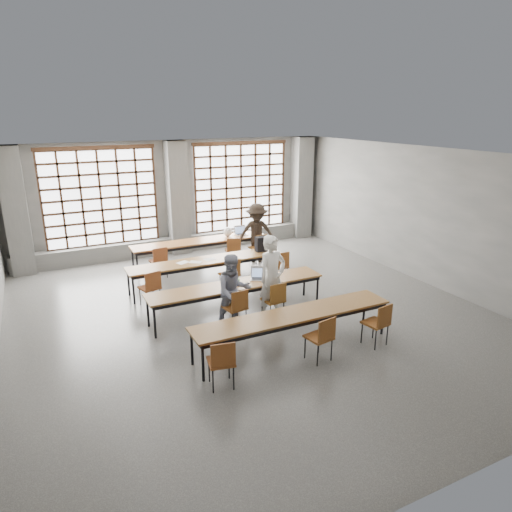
{
  "coord_description": "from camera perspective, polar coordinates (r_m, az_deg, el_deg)",
  "views": [
    {
      "loc": [
        -4.01,
        -8.44,
        4.35
      ],
      "look_at": [
        0.34,
        0.4,
        1.2
      ],
      "focal_mm": 32.0,
      "sensor_mm": 36.0,
      "label": 1
    }
  ],
  "objects": [
    {
      "name": "chair_back_right",
      "position": [
        13.53,
        0.39,
        1.36
      ],
      "size": [
        0.5,
        0.5,
        0.88
      ],
      "color": "brown",
      "rests_on": "floor"
    },
    {
      "name": "phone",
      "position": [
        9.98,
        -1.2,
        -3.49
      ],
      "size": [
        0.14,
        0.1,
        0.01
      ],
      "primitive_type": "cube",
      "rotation": [
        0.0,
        0.0,
        0.35
      ],
      "color": "black",
      "rests_on": "desk_row_c"
    },
    {
      "name": "paper_sheet_c",
      "position": [
        11.68,
        -5.79,
        -0.4
      ],
      "size": [
        0.33,
        0.25,
        0.0
      ],
      "primitive_type": "cube",
      "rotation": [
        0.0,
        0.0,
        0.16
      ],
      "color": "white",
      "rests_on": "desk_row_b"
    },
    {
      "name": "mouse",
      "position": [
        10.37,
        2.47,
        -2.6
      ],
      "size": [
        0.1,
        0.07,
        0.04
      ],
      "primitive_type": "ellipsoid",
      "rotation": [
        0.0,
        0.0,
        -0.09
      ],
      "color": "silver",
      "rests_on": "desk_row_c"
    },
    {
      "name": "chair_mid_right",
      "position": [
        11.88,
        3.02,
        -1.01
      ],
      "size": [
        0.43,
        0.44,
        0.88
      ],
      "color": "brown",
      "rests_on": "floor"
    },
    {
      "name": "window_left",
      "position": [
        14.19,
        -18.82,
        6.85
      ],
      "size": [
        3.32,
        0.12,
        3.0
      ],
      "color": "white",
      "rests_on": "wall_back"
    },
    {
      "name": "laptop_back",
      "position": [
        13.99,
        -1.92,
        3.0
      ],
      "size": [
        0.38,
        0.33,
        0.26
      ],
      "color": "#B7B7BC",
      "rests_on": "desk_row_a"
    },
    {
      "name": "desk_row_a",
      "position": [
        13.45,
        -6.99,
        1.7
      ],
      "size": [
        4.0,
        0.7,
        0.73
      ],
      "color": "brown",
      "rests_on": "floor"
    },
    {
      "name": "chair_back_mid",
      "position": [
        13.19,
        -2.86,
        0.91
      ],
      "size": [
        0.51,
        0.51,
        0.88
      ],
      "color": "brown",
      "rests_on": "floor"
    },
    {
      "name": "paper_sheet_a",
      "position": [
        11.52,
        -9.14,
        -0.81
      ],
      "size": [
        0.36,
        0.31,
        0.0
      ],
      "primitive_type": "cube",
      "rotation": [
        0.0,
        0.0,
        0.41
      ],
      "color": "white",
      "rests_on": "desk_row_b"
    },
    {
      "name": "column_right",
      "position": [
        16.3,
        5.7,
        8.48
      ],
      "size": [
        0.6,
        0.55,
        3.5
      ],
      "primitive_type": "cube",
      "color": "#5A5A58",
      "rests_on": "floor"
    },
    {
      "name": "chair_mid_left",
      "position": [
        10.74,
        -13.0,
        -3.55
      ],
      "size": [
        0.51,
        0.51,
        0.88
      ],
      "color": "brown",
      "rests_on": "floor"
    },
    {
      "name": "student_back",
      "position": [
        13.54,
        0.09,
        2.89
      ],
      "size": [
        1.3,
        1.04,
        1.76
      ],
      "primitive_type": "imported",
      "rotation": [
        0.0,
        0.0,
        -0.39
      ],
      "color": "black",
      "rests_on": "floor"
    },
    {
      "name": "column_mid",
      "position": [
        14.47,
        -9.77,
        7.14
      ],
      "size": [
        0.6,
        0.55,
        3.5
      ],
      "primitive_type": "cube",
      "color": "#5A5A58",
      "rests_on": "floor"
    },
    {
      "name": "wall_back",
      "position": [
        14.74,
        -10.09,
        7.31
      ],
      "size": [
        10.0,
        0.0,
        10.0
      ],
      "primitive_type": "plane",
      "rotation": [
        1.57,
        0.0,
        0.0
      ],
      "color": "#595956",
      "rests_on": "floor"
    },
    {
      "name": "column_left",
      "position": [
        13.91,
        -27.84,
        4.91
      ],
      "size": [
        0.6,
        0.55,
        3.5
      ],
      "primitive_type": "cube",
      "color": "#5A5A58",
      "rests_on": "floor"
    },
    {
      "name": "red_pouch",
      "position": [
        7.62,
        -4.41,
        -12.7
      ],
      "size": [
        0.21,
        0.13,
        0.06
      ],
      "primitive_type": "cube",
      "rotation": [
        0.0,
        0.0,
        0.26
      ],
      "color": "maroon",
      "rests_on": "chair_near_left"
    },
    {
      "name": "plastic_bag",
      "position": [
        13.74,
        -3.55,
        3.05
      ],
      "size": [
        0.27,
        0.23,
        0.29
      ],
      "primitive_type": "ellipsoid",
      "rotation": [
        0.0,
        0.0,
        0.07
      ],
      "color": "white",
      "rests_on": "desk_row_a"
    },
    {
      "name": "sill_ledge",
      "position": [
        14.89,
        -9.56,
        1.5
      ],
      "size": [
        9.8,
        0.35,
        0.5
      ],
      "primitive_type": "cube",
      "color": "#5A5A58",
      "rests_on": "floor"
    },
    {
      "name": "green_box",
      "position": [
        10.03,
        -2.83,
        -3.16
      ],
      "size": [
        0.26,
        0.11,
        0.09
      ],
      "primitive_type": "cube",
      "rotation": [
        0.0,
        0.0,
        -0.09
      ],
      "color": "green",
      "rests_on": "desk_row_c"
    },
    {
      "name": "paper_sheet_b",
      "position": [
        11.51,
        -7.57,
        -0.74
      ],
      "size": [
        0.36,
        0.34,
        0.0
      ],
      "primitive_type": "cube",
      "rotation": [
        0.0,
        0.0,
        -0.6
      ],
      "color": "white",
      "rests_on": "desk_row_b"
    },
    {
      "name": "ceiling",
      "position": [
        9.38,
        -0.82,
        12.53
      ],
      "size": [
        11.0,
        11.0,
        0.0
      ],
      "primitive_type": "plane",
      "rotation": [
        3.14,
        0.0,
        0.0
      ],
      "color": "silver",
      "rests_on": "floor"
    },
    {
      "name": "chair_front_left",
      "position": [
        9.44,
        -2.42,
        -6.13
      ],
      "size": [
        0.48,
        0.48,
        0.88
      ],
      "color": "brown",
      "rests_on": "floor"
    },
    {
      "name": "chair_mid_centre",
      "position": [
        11.3,
        -3.15,
        -2.01
      ],
      "size": [
        0.49,
        0.49,
        0.88
      ],
      "color": "brown",
      "rests_on": "floor"
    },
    {
      "name": "wall_right",
      "position": [
        12.61,
        20.27,
        4.74
      ],
      "size": [
        0.0,
        11.0,
        11.0
      ],
      "primitive_type": "plane",
      "rotation": [
        1.57,
        0.0,
        -1.57
      ],
      "color": "#595956",
      "rests_on": "floor"
    },
    {
      "name": "desk_row_b",
      "position": [
        11.67,
        -6.24,
        -0.78
      ],
      "size": [
        4.0,
        0.7,
        0.73
      ],
      "color": "brown",
      "rests_on": "floor"
    },
    {
      "name": "student_male",
      "position": [
        9.75,
        2.03,
        -2.76
      ],
      "size": [
        0.76,
        0.58,
        1.88
      ],
      "primitive_type": "imported",
      "rotation": [
        0.0,
        0.0,
        0.21
      ],
      "color": "white",
      "rests_on": "floor"
    },
    {
      "name": "window_right",
      "position": [
        15.4,
        -1.9,
        8.58
      ],
      "size": [
        3.32,
        0.12,
        3.0
      ],
      "color": "white",
      "rests_on": "wall_back"
    },
    {
      "name": "laptop_front",
      "position": [
        10.29,
        0.33,
        -2.49
      ],
      "size": [
        0.46,
        0.44,
        0.26
      ],
      "color": "#B0B0B4",
      "rests_on": "desk_row_c"
    },
    {
      "name": "chair_front_right",
      "position": [
        9.8,
        2.39,
        -5.19
      ],
      "size": [
        0.45,
        0.46,
        0.88
      ],
      "color": "brown",
      "rests_on": "floor"
    },
    {
      "name": "floor",
      "position": [
        10.31,
        -0.74,
        -7.23
      ],
      "size": [
        11.0,
        11.0,
        0.0
      ],
      "primitive_type": "plane",
      "color": "#4D4D4A",
      "rests_on": "ground"
    },
    {
      "name": "desk_row_c",
      "position": [
        10.02,
        -2.38,
        -3.86
      ],
      "size": [
        4.0,
        0.7,
        0.73
      ],
      "color": "brown",
      "rests_on": "floor"
    },
    {
      "name": "chair_near_left",
      "position": [
        7.53,
        -4.29,
        -12.76
      ],
      "size": [
        0.49,
        0.49,
        0.88
      ],
      "color": "brown",
      "rests_on": "floor"
    },
    {
      "name": "desk_row_d",
      "position": [
        8.65,
        4.76,
        -7.56
      ],
      "size": [
        4.0,
        0.7,
        0.73
      ],
      "color": "brown",
      "rests_on": "floor"
    },
    {
      "name": "chair_near_mid",
      "position": [
        8.34,
        8.25,
        -9.69
      ],
      "size": [
        0.48,
        0.48,
        0.88
      ],
      "color": "brown",
      "rests_on": "floor"
    },
    {
      "name": "chair_back_left",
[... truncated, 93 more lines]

